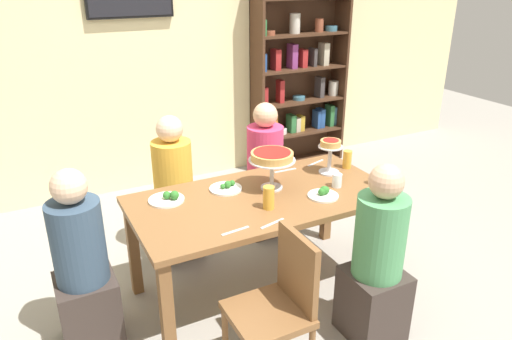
% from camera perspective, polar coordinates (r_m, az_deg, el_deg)
% --- Properties ---
extents(ground_plane, '(12.00, 12.00, 0.00)m').
position_cam_1_polar(ground_plane, '(3.58, 0.76, -13.83)').
color(ground_plane, gray).
extents(rear_partition, '(8.00, 0.12, 2.80)m').
position_cam_1_polar(rear_partition, '(4.97, -11.51, 13.92)').
color(rear_partition, beige).
rests_on(rear_partition, ground_plane).
extents(dining_table, '(1.73, 0.88, 0.74)m').
position_cam_1_polar(dining_table, '(3.23, 0.82, -4.51)').
color(dining_table, brown).
rests_on(dining_table, ground_plane).
extents(bookshelf, '(1.10, 0.30, 2.21)m').
position_cam_1_polar(bookshelf, '(5.46, 5.06, 12.13)').
color(bookshelf, '#422819').
rests_on(bookshelf, ground_plane).
extents(diner_head_west, '(0.34, 0.34, 1.15)m').
position_cam_1_polar(diner_head_west, '(3.04, -19.82, -11.44)').
color(diner_head_west, '#382D28').
rests_on(diner_head_west, ground_plane).
extents(diner_near_right, '(0.34, 0.34, 1.15)m').
position_cam_1_polar(diner_near_right, '(3.01, 14.12, -11.07)').
color(diner_near_right, '#382D28').
rests_on(diner_near_right, ground_plane).
extents(diner_far_left, '(0.34, 0.34, 1.15)m').
position_cam_1_polar(diner_far_left, '(3.79, -9.65, -3.22)').
color(diner_far_left, '#382D28').
rests_on(diner_far_left, ground_plane).
extents(diner_far_right, '(0.34, 0.34, 1.15)m').
position_cam_1_polar(diner_far_right, '(4.06, 1.05, -1.04)').
color(diner_far_right, '#382D28').
rests_on(diner_far_right, ground_plane).
extents(chair_near_left, '(0.40, 0.40, 0.87)m').
position_cam_1_polar(chair_near_left, '(2.67, 2.75, -15.38)').
color(chair_near_left, brown).
rests_on(chair_near_left, ground_plane).
extents(deep_dish_pizza_stand, '(0.32, 0.32, 0.27)m').
position_cam_1_polar(deep_dish_pizza_stand, '(3.21, 1.91, 1.39)').
color(deep_dish_pizza_stand, silver).
rests_on(deep_dish_pizza_stand, dining_table).
extents(personal_pizza_stand, '(0.18, 0.18, 0.26)m').
position_cam_1_polar(personal_pizza_stand, '(3.52, 8.81, 2.40)').
color(personal_pizza_stand, silver).
rests_on(personal_pizza_stand, dining_table).
extents(salad_plate_near_diner, '(0.23, 0.23, 0.07)m').
position_cam_1_polar(salad_plate_near_diner, '(3.17, -10.34, -3.29)').
color(salad_plate_near_diner, white).
rests_on(salad_plate_near_diner, dining_table).
extents(salad_plate_far_diner, '(0.22, 0.22, 0.06)m').
position_cam_1_polar(salad_plate_far_diner, '(3.28, -3.56, -2.10)').
color(salad_plate_far_diner, white).
rests_on(salad_plate_far_diner, dining_table).
extents(salad_plate_spare, '(0.20, 0.20, 0.07)m').
position_cam_1_polar(salad_plate_spare, '(3.20, 8.00, -2.77)').
color(salad_plate_spare, white).
rests_on(salad_plate_spare, dining_table).
extents(beer_glass_amber_tall, '(0.07, 0.07, 0.15)m').
position_cam_1_polar(beer_glass_amber_tall, '(3.00, 1.51, -3.30)').
color(beer_glass_amber_tall, gold).
rests_on(beer_glass_amber_tall, dining_table).
extents(beer_glass_amber_short, '(0.07, 0.07, 0.14)m').
position_cam_1_polar(beer_glass_amber_short, '(3.67, 10.78, 1.25)').
color(beer_glass_amber_short, gold).
rests_on(beer_glass_amber_short, dining_table).
extents(water_glass_clear_near, '(0.07, 0.07, 0.11)m').
position_cam_1_polar(water_glass_clear_near, '(3.44, 14.24, -0.85)').
color(water_glass_clear_near, white).
rests_on(water_glass_clear_near, dining_table).
extents(water_glass_clear_far, '(0.07, 0.07, 0.09)m').
position_cam_1_polar(water_glass_clear_far, '(3.35, 9.59, -1.22)').
color(water_glass_clear_far, white).
rests_on(water_glass_clear_far, dining_table).
extents(cutlery_fork_near, '(0.18, 0.02, 0.00)m').
position_cam_1_polar(cutlery_fork_near, '(3.59, 3.50, -0.05)').
color(cutlery_fork_near, silver).
rests_on(cutlery_fork_near, dining_table).
extents(cutlery_knife_near, '(0.18, 0.06, 0.00)m').
position_cam_1_polar(cutlery_knife_near, '(2.85, 1.96, -6.37)').
color(cutlery_knife_near, silver).
rests_on(cutlery_knife_near, dining_table).
extents(cutlery_fork_far, '(0.18, 0.04, 0.00)m').
position_cam_1_polar(cutlery_fork_far, '(2.78, -2.46, -7.23)').
color(cutlery_fork_far, silver).
rests_on(cutlery_fork_far, dining_table).
extents(cutlery_knife_far, '(0.18, 0.07, 0.00)m').
position_cam_1_polar(cutlery_knife_far, '(3.75, 7.09, 0.85)').
color(cutlery_knife_far, silver).
rests_on(cutlery_knife_far, dining_table).
extents(cutlery_spare_fork, '(0.18, 0.02, 0.00)m').
position_cam_1_polar(cutlery_spare_fork, '(3.35, 15.57, -2.64)').
color(cutlery_spare_fork, silver).
rests_on(cutlery_spare_fork, dining_table).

